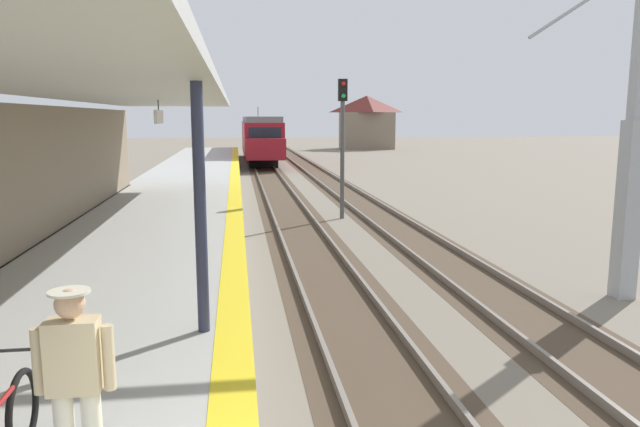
{
  "coord_description": "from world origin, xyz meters",
  "views": [
    {
      "loc": [
        -0.16,
        -2.86,
        3.81
      ],
      "look_at": [
        1.31,
        7.52,
        2.1
      ],
      "focal_mm": 33.22,
      "sensor_mm": 36.0,
      "label": 1
    }
  ],
  "objects_px": {
    "commuter_person": "(75,384)",
    "rail_signal_post": "(342,134)",
    "approaching_train": "(260,137)",
    "catenary_pylon_far_side": "(622,128)",
    "distant_trackside_house": "(366,121)"
  },
  "relations": [
    {
      "from": "approaching_train",
      "to": "commuter_person",
      "type": "bearing_deg",
      "value": -94.0
    },
    {
      "from": "rail_signal_post",
      "to": "distant_trackside_house",
      "type": "xyz_separation_m",
      "value": [
        11.86,
        49.5,
        0.14
      ]
    },
    {
      "from": "approaching_train",
      "to": "commuter_person",
      "type": "relative_size",
      "value": 11.74
    },
    {
      "from": "catenary_pylon_far_side",
      "to": "distant_trackside_house",
      "type": "height_order",
      "value": "catenary_pylon_far_side"
    },
    {
      "from": "distant_trackside_house",
      "to": "commuter_person",
      "type": "bearing_deg",
      "value": -104.26
    },
    {
      "from": "catenary_pylon_far_side",
      "to": "distant_trackside_house",
      "type": "distance_m",
      "value": 60.74
    },
    {
      "from": "commuter_person",
      "to": "catenary_pylon_far_side",
      "type": "height_order",
      "value": "catenary_pylon_far_side"
    },
    {
      "from": "commuter_person",
      "to": "distant_trackside_house",
      "type": "height_order",
      "value": "distant_trackside_house"
    },
    {
      "from": "commuter_person",
      "to": "rail_signal_post",
      "type": "xyz_separation_m",
      "value": [
        5.17,
        17.51,
        1.35
      ]
    },
    {
      "from": "commuter_person",
      "to": "distant_trackside_house",
      "type": "distance_m",
      "value": 69.16
    },
    {
      "from": "distant_trackside_house",
      "to": "catenary_pylon_far_side",
      "type": "bearing_deg",
      "value": -97.58
    },
    {
      "from": "commuter_person",
      "to": "approaching_train",
      "type": "bearing_deg",
      "value": 86.0
    },
    {
      "from": "approaching_train",
      "to": "distant_trackside_house",
      "type": "xyz_separation_m",
      "value": [
        13.74,
        19.92,
        1.16
      ]
    },
    {
      "from": "rail_signal_post",
      "to": "catenary_pylon_far_side",
      "type": "bearing_deg",
      "value": -70.2
    },
    {
      "from": "approaching_train",
      "to": "rail_signal_post",
      "type": "relative_size",
      "value": 3.77
    }
  ]
}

